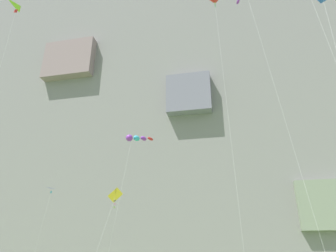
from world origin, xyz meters
TOP-DOWN VIEW (x-y plane):
  - cliff_face at (-0.01, 57.37)m, footprint 180.00×24.41m
  - kite_delta_front_field at (-12.73, 11.84)m, footprint 1.68×2.54m
  - kite_diamond_upper_mid at (-3.62, 18.01)m, footprint 1.56×2.92m
  - kite_delta_high_left at (-22.56, 37.26)m, footprint 1.82×2.03m
  - kite_windsock_high_center at (-3.87, 24.17)m, footprint 3.04×5.86m
  - kite_delta_far_left at (6.75, 20.15)m, footprint 1.94×5.47m

SIDE VIEW (x-z plane):
  - kite_diamond_upper_mid at x=-3.62m, z-range 2.88..10.79m
  - kite_delta_high_left at x=-22.56m, z-range 5.49..17.29m
  - kite_windsock_high_center at x=-3.87m, z-range 7.15..22.77m
  - kite_delta_front_field at x=-12.73m, z-range 11.59..36.84m
  - kite_delta_far_left at x=6.75m, z-range 14.14..43.94m
  - cliff_face at x=-0.01m, z-range -0.04..83.15m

